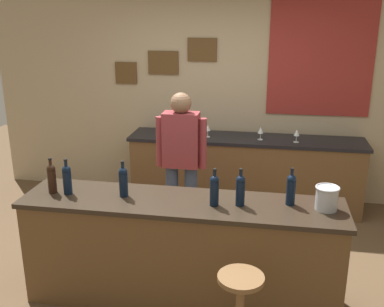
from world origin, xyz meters
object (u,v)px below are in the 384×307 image
object	(u,v)px
bar_stool	(240,304)
coffee_mug	(167,130)
ice_bucket	(327,198)
wine_glass_b	(261,131)
wine_bottle_a	(52,177)
wine_bottle_b	(67,178)
wine_bottle_c	(123,181)
wine_bottle_f	(291,188)
wine_glass_c	(297,133)
wine_glass_a	(208,128)
wine_bottle_d	(214,189)
wine_bottle_e	(240,189)
bartender	(181,159)

from	to	relation	value
bar_stool	coffee_mug	size ratio (longest dim) A/B	5.44
ice_bucket	wine_glass_b	size ratio (longest dim) A/B	1.21
bar_stool	wine_bottle_a	bearing A→B (deg)	159.50
wine_bottle_b	ice_bucket	bearing A→B (deg)	1.42
wine_bottle_b	coffee_mug	distance (m)	2.13
wine_bottle_c	wine_bottle_f	bearing A→B (deg)	2.84
wine_bottle_c	wine_glass_c	xyz separation A→B (m)	(1.48, 1.94, -0.05)
wine_glass_a	wine_bottle_a	bearing A→B (deg)	-117.04
bar_stool	ice_bucket	bearing A→B (deg)	47.77
bar_stool	wine_bottle_b	bearing A→B (deg)	157.89
ice_bucket	wine_bottle_d	bearing A→B (deg)	-175.10
ice_bucket	wine_glass_b	distance (m)	2.04
wine_glass_a	coffee_mug	xyz separation A→B (m)	(-0.52, 0.07, -0.06)
wine_bottle_a	ice_bucket	bearing A→B (deg)	1.25
wine_bottle_f	bar_stool	bearing A→B (deg)	-114.98
ice_bucket	wine_glass_a	size ratio (longest dim) A/B	1.21
wine_bottle_f	wine_bottle_e	bearing A→B (deg)	-167.78
bar_stool	wine_glass_c	bearing A→B (deg)	79.93
bartender	coffee_mug	xyz separation A→B (m)	(-0.39, 1.07, 0.01)
wine_bottle_e	wine_glass_c	distance (m)	2.03
bar_stool	wine_glass_b	world-z (taller)	wine_glass_b
wine_bottle_f	wine_bottle_b	bearing A→B (deg)	-176.90
bartender	coffee_mug	world-z (taller)	bartender
bar_stool	wine_glass_a	world-z (taller)	wine_glass_a
wine_bottle_c	bartender	bearing A→B (deg)	73.80
ice_bucket	wine_glass_b	xyz separation A→B (m)	(-0.56, 1.96, -0.01)
bartender	wine_bottle_a	world-z (taller)	bartender
wine_bottle_c	wine_bottle_f	size ratio (longest dim) A/B	1.00
wine_glass_a	coffee_mug	size ratio (longest dim) A/B	1.24
wine_bottle_a	wine_glass_a	world-z (taller)	wine_bottle_a
wine_bottle_b	wine_bottle_d	bearing A→B (deg)	-1.00
wine_bottle_e	wine_bottle_c	bearing A→B (deg)	178.96
wine_bottle_c	wine_bottle_e	size ratio (longest dim) A/B	1.00
wine_bottle_b	coffee_mug	world-z (taller)	wine_bottle_b
bartender	wine_glass_a	distance (m)	1.02
wine_bottle_d	wine_glass_a	xyz separation A→B (m)	(-0.34, 2.05, -0.05)
wine_bottle_a	wine_glass_c	distance (m)	2.88
bartender	wine_bottle_d	distance (m)	1.15
ice_bucket	coffee_mug	size ratio (longest dim) A/B	1.50
bartender	wine_bottle_d	xyz separation A→B (m)	(0.47, -1.04, 0.12)
wine_glass_a	bar_stool	bearing A→B (deg)	-77.12
wine_bottle_b	wine_bottle_f	size ratio (longest dim) A/B	1.00
bar_stool	ice_bucket	xyz separation A→B (m)	(0.60, 0.66, 0.56)
wine_bottle_e	ice_bucket	world-z (taller)	wine_bottle_e
wine_bottle_b	wine_bottle_f	xyz separation A→B (m)	(1.82, 0.10, 0.00)
ice_bucket	wine_bottle_c	bearing A→B (deg)	-179.28
wine_bottle_b	wine_bottle_f	bearing A→B (deg)	3.10
wine_bottle_c	wine_bottle_f	world-z (taller)	same
wine_bottle_f	wine_glass_a	size ratio (longest dim) A/B	1.97
wine_bottle_a	coffee_mug	xyz separation A→B (m)	(0.51, 2.09, -0.11)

